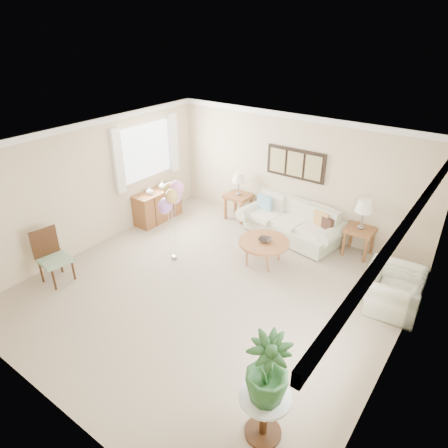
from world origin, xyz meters
name	(u,v)px	position (x,y,z in m)	size (l,w,h in m)	color
ground_plane	(211,291)	(0.00, 0.00, 0.00)	(6.00, 6.00, 0.00)	tan
room_shell	(208,205)	(-0.11, 0.09, 1.63)	(6.04, 6.04, 2.60)	#C5B290
wall_art_triptych	(295,164)	(0.00, 2.96, 1.55)	(1.35, 0.06, 0.65)	black
sofa	(292,224)	(0.21, 2.60, 0.33)	(2.37, 1.16, 0.83)	beige
end_table_left	(238,198)	(-1.25, 2.67, 0.52)	(0.57, 0.52, 0.62)	brown
end_table_right	(360,233)	(1.64, 2.75, 0.50)	(0.55, 0.50, 0.60)	brown
lamp_left	(239,178)	(-1.25, 2.67, 1.03)	(0.30, 0.30, 0.53)	gray
lamp_right	(364,207)	(1.64, 2.75, 1.07)	(0.35, 0.35, 0.62)	gray
coffee_table	(264,243)	(0.26, 1.34, 0.46)	(0.99, 0.99, 0.50)	#AB7441
decor_bowl	(265,240)	(0.28, 1.34, 0.53)	(0.25, 0.25, 0.06)	#2E2521
armchair	(392,290)	(2.66, 1.45, 0.33)	(1.02, 0.89, 0.66)	beige
side_table	(265,405)	(2.16, -1.79, 0.49)	(0.59, 0.59, 0.64)	silver
potted_plant	(268,369)	(2.17, -1.82, 1.07)	(0.48, 0.48, 0.86)	#17491A
accent_chair	(52,255)	(-2.54, -1.40, 0.53)	(0.56, 0.56, 1.01)	gray
credenza	(158,205)	(-2.76, 1.50, 0.37)	(0.46, 1.20, 0.74)	brown
vase_white	(150,191)	(-2.74, 1.27, 0.82)	(0.16, 0.16, 0.17)	silver
vase_sage	(162,185)	(-2.74, 1.68, 0.83)	(0.17, 0.17, 0.18)	beige
balloon_cluster	(171,198)	(-1.21, 0.37, 1.37)	(0.47, 0.46, 1.70)	gray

